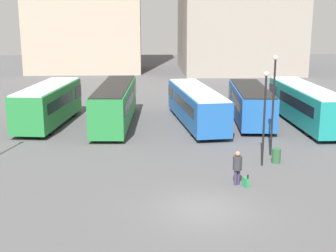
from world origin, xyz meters
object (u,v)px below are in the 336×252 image
Objects in this scene: traveler at (237,165)px; suitcase at (246,182)px; bus_1 at (115,103)px; bus_3 at (250,103)px; lamp_post_2 at (265,111)px; bus_2 at (196,105)px; bus_4 at (305,104)px; bus_0 at (49,103)px; trash_bin at (276,156)px; lamp_post_1 at (273,98)px.

traveler is 2.55× the size of suitcase.
bus_3 is (10.82, 0.53, -0.19)m from bus_1.
bus_3 is 11.51m from lamp_post_2.
bus_3 is at bearing 81.05° from lamp_post_2.
bus_2 is 13.68m from traveler.
bus_4 is at bearing -50.61° from suitcase.
bus_0 is 0.85× the size of bus_1.
trash_bin is at bearing -132.64° from bus_1.
bus_1 is 14.37m from trash_bin.
trash_bin is (3.01, 3.52, -0.64)m from traveler.
bus_4 is at bearing -100.68° from bus_3.
lamp_post_2 is at bearing -172.27° from bus_2.
trash_bin is at bearing -61.89° from traveler.
bus_2 is at bearing 85.63° from bus_4.
bus_4 is at bearing 62.86° from trash_bin.
bus_3 is 4.27m from bus_4.
bus_1 is 15.45m from traveler.
bus_0 reaches higher than bus_4.
traveler is (-7.94, -13.14, -0.57)m from bus_4.
bus_3 is 15.07m from suitcase.
bus_1 reaches higher than bus_4.
bus_0 is 1.85× the size of lamp_post_2.
lamp_post_1 is (-4.87, -8.15, 1.95)m from bus_4.
lamp_post_1 is at bearing -179.78° from bus_3.
bus_1 is 13.48m from lamp_post_1.
bus_0 is 17.83m from lamp_post_1.
bus_3 is 14.80m from traveler.
bus_0 is 20.15m from bus_4.
bus_2 is at bearing -87.89° from bus_1.
bus_3 is (4.47, 0.63, -0.03)m from bus_2.
bus_2 reaches higher than traveler.
bus_2 reaches higher than trash_bin.
bus_4 is at bearing -99.94° from bus_2.
trash_bin is at bearing -179.50° from bus_3.
bus_2 is 0.98× the size of bus_4.
trash_bin is at bearing 26.57° from lamp_post_2.
bus_0 is 5.21m from bus_1.
lamp_post_1 is 7.23× the size of trash_bin.
traveler is 4.26m from lamp_post_2.
lamp_post_2 is 2.99m from trash_bin.
bus_3 is 10.86m from trash_bin.
bus_0 is at bearing 19.65° from traveler.
bus_1 is at bearing 138.93° from lamp_post_1.
bus_2 is 8.60m from bus_4.
bus_3 reaches higher than traveler.
trash_bin is (-4.93, -9.63, -1.21)m from bus_4.
bus_0 is at bearing 145.37° from trash_bin.
bus_0 is 0.85× the size of bus_2.
bus_1 is 0.98× the size of bus_4.
suitcase is 0.11× the size of lamp_post_1.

